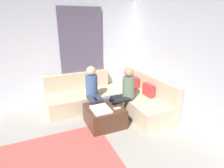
{
  "coord_description": "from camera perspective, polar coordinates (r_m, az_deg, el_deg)",
  "views": [
    {
      "loc": [
        1.88,
        0.06,
        2.2
      ],
      "look_at": [
        -1.63,
        1.63,
        0.85
      ],
      "focal_mm": 29.61,
      "sensor_mm": 36.0,
      "label": 1
    }
  ],
  "objects": [
    {
      "name": "wall_left",
      "position": [
        4.9,
        -24.64,
        7.6
      ],
      "size": [
        0.12,
        6.0,
        2.7
      ],
      "primitive_type": "cube",
      "color": "silver",
      "rests_on": "ground_plane"
    },
    {
      "name": "curtain_panel",
      "position": [
        4.97,
        -9.3,
        8.08
      ],
      "size": [
        0.06,
        1.1,
        2.5
      ],
      "primitive_type": "cube",
      "color": "#595166",
      "rests_on": "ground_plane"
    },
    {
      "name": "sectional_couch",
      "position": [
        4.76,
        0.51,
        -4.42
      ],
      "size": [
        2.1,
        2.55,
        0.87
      ],
      "color": "#C6B593",
      "rests_on": "ground_plane"
    },
    {
      "name": "ottoman",
      "position": [
        4.09,
        -2.33,
        -9.77
      ],
      "size": [
        0.76,
        0.76,
        0.42
      ],
      "primitive_type": "cube",
      "color": "#4C2D1E",
      "rests_on": "ground_plane"
    },
    {
      "name": "folded_blanket",
      "position": [
        3.86,
        -3.49,
        -7.8
      ],
      "size": [
        0.44,
        0.36,
        0.04
      ],
      "primitive_type": "cube",
      "color": "white",
      "rests_on": "ottoman"
    },
    {
      "name": "coffee_mug",
      "position": [
        4.22,
        -1.22,
        -4.9
      ],
      "size": [
        0.08,
        0.08,
        0.1
      ],
      "primitive_type": "cylinder",
      "color": "#334C72",
      "rests_on": "ottoman"
    },
    {
      "name": "game_remote",
      "position": [
        3.92,
        1.63,
        -7.47
      ],
      "size": [
        0.05,
        0.15,
        0.02
      ],
      "primitive_type": "cube",
      "color": "white",
      "rests_on": "ottoman"
    },
    {
      "name": "person_on_couch_back",
      "position": [
        4.24,
        3.93,
        -2.04
      ],
      "size": [
        0.3,
        0.6,
        1.2
      ],
      "rotation": [
        0.0,
        0.0,
        3.14
      ],
      "color": "black",
      "rests_on": "ground_plane"
    },
    {
      "name": "person_on_couch_side",
      "position": [
        4.29,
        -5.86,
        -1.82
      ],
      "size": [
        0.6,
        0.3,
        1.2
      ],
      "rotation": [
        0.0,
        0.0,
        -1.57
      ],
      "color": "#2D3347",
      "rests_on": "ground_plane"
    }
  ]
}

